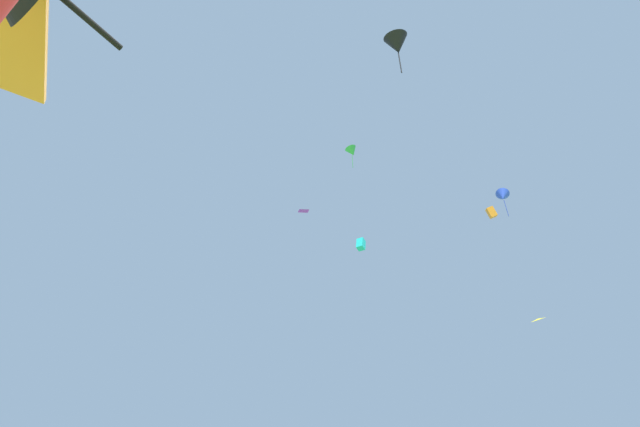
% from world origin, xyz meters
% --- Properties ---
extents(distant_kite_teal_overhead_distant, '(0.77, 0.92, 1.12)m').
position_xyz_m(distant_kite_teal_overhead_distant, '(-7.62, 31.95, 20.99)').
color(distant_kite_teal_overhead_distant, '#19B2AD').
extents(distant_kite_purple_mid_left, '(0.88, 0.85, 0.34)m').
position_xyz_m(distant_kite_purple_mid_left, '(-9.29, 22.95, 19.13)').
color(distant_kite_purple_mid_left, purple).
extents(distant_kite_black_far_center, '(1.39, 1.57, 2.44)m').
position_xyz_m(distant_kite_black_far_center, '(0.22, 10.60, 16.84)').
color(distant_kite_black_far_center, black).
extents(distant_kite_green_mid_right, '(1.22, 1.22, 1.92)m').
position_xyz_m(distant_kite_green_mid_right, '(-4.91, 21.10, 21.77)').
color(distant_kite_green_mid_right, green).
extents(distant_kite_yellow_high_right, '(0.94, 0.90, 0.42)m').
position_xyz_m(distant_kite_yellow_high_right, '(3.95, 25.27, 9.87)').
color(distant_kite_yellow_high_right, yellow).
extents(distant_kite_orange_low_right, '(0.70, 0.70, 0.90)m').
position_xyz_m(distant_kite_orange_low_right, '(3.18, 26.32, 17.97)').
color(distant_kite_orange_low_right, orange).
extents(distant_kite_blue_low_left, '(1.49, 1.57, 2.48)m').
position_xyz_m(distant_kite_blue_low_left, '(4.41, 28.65, 20.68)').
color(distant_kite_blue_low_left, blue).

